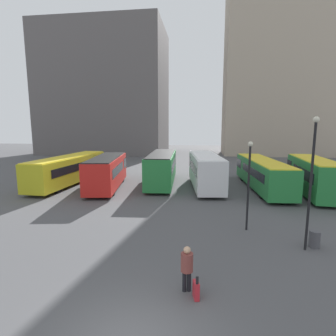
% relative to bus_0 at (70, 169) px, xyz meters
% --- Properties ---
extents(building_block_left, '(26.80, 16.36, 27.37)m').
position_rel_bus_0_xyz_m(building_block_left, '(-8.15, 33.51, 12.07)').
color(building_block_left, '#5B5656').
rests_on(building_block_left, ground_plane).
extents(building_block_right, '(24.36, 10.44, 37.14)m').
position_rel_bus_0_xyz_m(building_block_right, '(30.56, 33.51, 16.95)').
color(building_block_right, tan).
rests_on(building_block_right, ground_plane).
extents(bus_0, '(3.12, 12.12, 2.94)m').
position_rel_bus_0_xyz_m(bus_0, '(0.00, 0.00, 0.00)').
color(bus_0, gold).
rests_on(bus_0, ground_plane).
extents(bus_1, '(3.86, 9.57, 3.09)m').
position_rel_bus_0_xyz_m(bus_1, '(4.58, -1.36, 0.06)').
color(bus_1, red).
rests_on(bus_1, ground_plane).
extents(bus_2, '(3.11, 10.44, 3.26)m').
position_rel_bus_0_xyz_m(bus_2, '(9.63, 1.26, 0.15)').
color(bus_2, '#237A38').
rests_on(bus_2, ground_plane).
extents(bus_3, '(3.60, 9.49, 3.30)m').
position_rel_bus_0_xyz_m(bus_3, '(14.13, -0.13, 0.17)').
color(bus_3, silver).
rests_on(bus_3, ground_plane).
extents(bus_4, '(3.29, 12.14, 2.84)m').
position_rel_bus_0_xyz_m(bus_4, '(19.59, 0.33, -0.05)').
color(bus_4, '#237A38').
rests_on(bus_4, ground_plane).
extents(bus_5, '(3.15, 9.40, 3.18)m').
position_rel_bus_0_xyz_m(bus_5, '(23.64, -1.45, 0.10)').
color(bus_5, '#237A38').
rests_on(bus_5, ground_plane).
extents(traveler, '(0.54, 0.54, 1.73)m').
position_rel_bus_0_xyz_m(traveler, '(13.28, -16.86, -0.59)').
color(traveler, black).
rests_on(traveler, ground_plane).
extents(suitcase, '(0.27, 0.43, 0.91)m').
position_rel_bus_0_xyz_m(suitcase, '(13.63, -17.24, -1.29)').
color(suitcase, '#B7232D').
rests_on(suitcase, ground_plane).
extents(lamp_post_0, '(0.28, 0.28, 5.16)m').
position_rel_bus_0_xyz_m(lamp_post_0, '(16.42, -10.63, 1.46)').
color(lamp_post_0, black).
rests_on(lamp_post_0, ground_plane).
extents(lamp_post_1, '(0.28, 0.28, 6.43)m').
position_rel_bus_0_xyz_m(lamp_post_1, '(18.86, -12.86, 2.12)').
color(lamp_post_1, black).
rests_on(lamp_post_1, ground_plane).
extents(trash_bin, '(0.52, 0.52, 0.85)m').
position_rel_bus_0_xyz_m(trash_bin, '(19.40, -12.51, -1.19)').
color(trash_bin, '#47474C').
rests_on(trash_bin, ground_plane).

